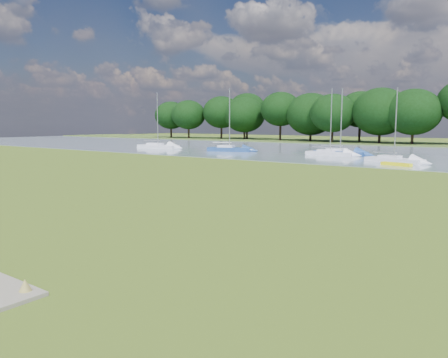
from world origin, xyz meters
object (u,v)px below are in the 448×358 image
Objects in this scene: kayak at (396,164)px; sailboat_8 at (229,148)px; sailboat_6 at (393,158)px; sailboat_3 at (158,145)px; sailboat_1 at (330,152)px; sailboat_7 at (340,151)px.

kayak is 26.14m from sailboat_8.
sailboat_8 is at bearing -175.50° from sailboat_6.
kayak is 0.34× the size of sailboat_3.
kayak is 0.33× the size of sailboat_8.
sailboat_3 reaches higher than sailboat_1.
sailboat_1 is at bearing 164.30° from sailboat_6.
sailboat_1 is (-10.41, 8.67, 0.28)m from kayak.
kayak is at bearing -41.19° from sailboat_7.
sailboat_6 is (9.19, -5.27, -0.01)m from sailboat_1.
sailboat_3 is 0.99× the size of sailboat_8.
sailboat_1 is at bearing -120.22° from sailboat_7.
sailboat_3 is at bearing -175.07° from sailboat_1.
sailboat_6 is at bearing -33.05° from sailboat_7.
sailboat_1 reaches higher than sailboat_6.
sailboat_7 is at bearing 56.35° from sailboat_1.
sailboat_1 reaches higher than kayak.
kayak is 0.36× the size of sailboat_1.
sailboat_8 is (-25.06, 7.44, 0.39)m from kayak.
sailboat_8 is (13.70, 0.58, 0.03)m from sailboat_3.
sailboat_1 is at bearing -3.87° from sailboat_3.
sailboat_8 is (-23.85, 4.04, 0.12)m from sailboat_6.
kayak is 13.75m from sailboat_7.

